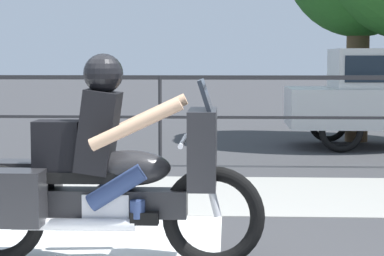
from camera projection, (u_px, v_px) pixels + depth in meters
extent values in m
cube|color=#99968E|center=(144.00, 193.00, 8.47)|extent=(44.00, 2.40, 0.01)
cube|color=#232326|center=(160.00, 77.00, 10.39)|extent=(36.00, 0.04, 0.06)
cube|color=#232326|center=(160.00, 117.00, 10.44)|extent=(36.00, 0.03, 0.04)
cylinder|color=#232326|center=(160.00, 122.00, 10.45)|extent=(0.05, 0.05, 1.30)
torus|color=black|center=(214.00, 217.00, 5.46)|extent=(0.75, 0.11, 0.75)
cube|color=#232326|center=(104.00, 203.00, 5.49)|extent=(1.23, 0.22, 0.20)
cube|color=silver|center=(108.00, 209.00, 5.49)|extent=(0.34, 0.26, 0.26)
ellipsoid|color=#232326|center=(130.00, 168.00, 5.46)|extent=(0.61, 0.30, 0.26)
cube|color=black|center=(82.00, 176.00, 5.48)|extent=(0.71, 0.28, 0.08)
cube|color=#232326|center=(203.00, 148.00, 5.42)|extent=(0.20, 0.61, 0.56)
cube|color=#1E232B|center=(206.00, 96.00, 5.38)|extent=(0.10, 0.52, 0.24)
cylinder|color=silver|center=(183.00, 141.00, 5.42)|extent=(0.04, 0.70, 0.04)
cylinder|color=silver|center=(73.00, 224.00, 5.35)|extent=(0.89, 0.09, 0.09)
cube|color=#232326|center=(10.00, 198.00, 5.27)|extent=(0.48, 0.28, 0.39)
cube|color=#232326|center=(28.00, 186.00, 5.75)|extent=(0.48, 0.28, 0.39)
cylinder|color=silver|center=(209.00, 183.00, 5.44)|extent=(0.18, 0.06, 0.51)
cube|color=black|center=(99.00, 131.00, 5.44)|extent=(0.32, 0.36, 0.62)
sphere|color=tan|center=(103.00, 76.00, 5.40)|extent=(0.23, 0.23, 0.23)
sphere|color=black|center=(103.00, 73.00, 5.40)|extent=(0.29, 0.29, 0.29)
cylinder|color=navy|center=(116.00, 188.00, 5.32)|extent=(0.44, 0.13, 0.34)
cylinder|color=navy|center=(138.00, 209.00, 5.33)|extent=(0.11, 0.11, 0.13)
cube|color=black|center=(145.00, 218.00, 5.33)|extent=(0.20, 0.10, 0.09)
cylinder|color=navy|center=(122.00, 181.00, 5.62)|extent=(0.44, 0.13, 0.34)
cylinder|color=navy|center=(142.00, 201.00, 5.63)|extent=(0.11, 0.11, 0.13)
cube|color=black|center=(149.00, 210.00, 5.63)|extent=(0.20, 0.10, 0.09)
cylinder|color=tan|center=(136.00, 125.00, 5.12)|extent=(0.66, 0.09, 0.37)
cylinder|color=tan|center=(145.00, 118.00, 5.72)|extent=(0.66, 0.09, 0.37)
cube|color=black|center=(58.00, 146.00, 5.47)|extent=(0.34, 0.25, 0.37)
torus|color=black|center=(341.00, 130.00, 12.14)|extent=(0.73, 0.11, 0.73)
torus|color=black|center=(328.00, 122.00, 13.69)|extent=(0.73, 0.11, 0.73)
cylinder|color=brown|center=(357.00, 79.00, 13.72)|extent=(0.41, 0.41, 2.30)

